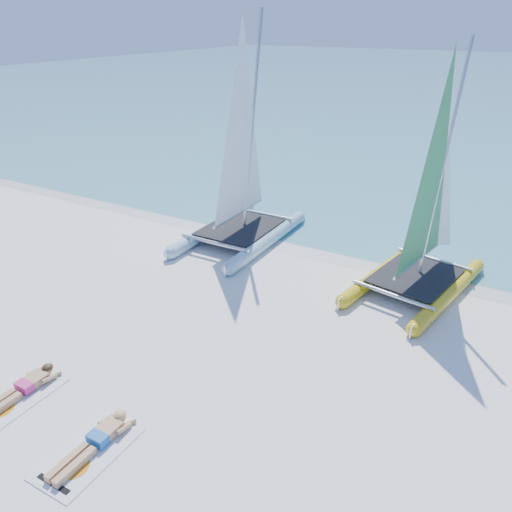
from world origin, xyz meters
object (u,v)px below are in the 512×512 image
at_px(sunbather_a, 23,388).
at_px(towel_b, 89,453).
at_px(catamaran_yellow, 432,213).
at_px(catamaran_blue, 241,176).
at_px(towel_a, 16,398).
at_px(sunbather_b, 96,441).

height_order(sunbather_a, towel_b, sunbather_a).
relative_size(catamaran_yellow, towel_b, 3.61).
relative_size(catamaran_blue, towel_a, 3.98).
height_order(catamaran_yellow, towel_b, catamaran_yellow).
relative_size(towel_a, sunbather_a, 1.07).
bearing_deg(towel_b, sunbather_b, 90.00).
relative_size(sunbather_a, towel_b, 0.93).
height_order(catamaran_yellow, sunbather_b, catamaran_yellow).
distance_m(catamaran_yellow, sunbather_b, 9.84).
xyz_separation_m(towel_b, sunbather_b, (0.00, 0.19, 0.11)).
xyz_separation_m(catamaran_blue, sunbather_b, (2.51, -9.13, -2.08)).
height_order(towel_a, sunbather_b, sunbather_b).
bearing_deg(sunbather_b, catamaran_blue, 105.34).
xyz_separation_m(sunbather_a, towel_b, (2.31, -0.47, -0.11)).
distance_m(catamaran_yellow, towel_a, 10.84).
height_order(towel_b, sunbather_b, sunbather_b).
bearing_deg(catamaran_yellow, towel_a, -112.87).
distance_m(catamaran_yellow, sunbather_a, 10.67).
relative_size(catamaran_blue, catamaran_yellow, 1.10).
distance_m(catamaran_yellow, towel_b, 10.04).
xyz_separation_m(catamaran_blue, towel_b, (2.51, -9.33, -2.19)).
xyz_separation_m(catamaran_blue, towel_a, (0.20, -9.05, -2.19)).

